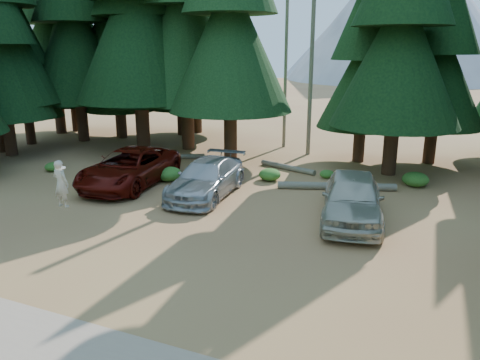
{
  "coord_description": "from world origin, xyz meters",
  "views": [
    {
      "loc": [
        7.83,
        -12.15,
        6.22
      ],
      "look_at": [
        1.0,
        3.77,
        1.25
      ],
      "focal_mm": 35.0,
      "sensor_mm": 36.0,
      "label": 1
    }
  ],
  "objects": [
    {
      "name": "shrub_right",
      "position": [
        0.61,
        8.29,
        0.29
      ],
      "size": [
        1.05,
        1.05,
        0.58
      ],
      "primitive_type": "ellipsoid",
      "color": "#1D5A1B",
      "rests_on": "ground"
    },
    {
      "name": "mountain_peak",
      "position": [
        -2.59,
        88.23,
        12.71
      ],
      "size": [
        48.0,
        50.0,
        28.0
      ],
      "color": "gray",
      "rests_on": "ground"
    },
    {
      "name": "red_pickup",
      "position": [
        -5.07,
        4.99,
        0.83
      ],
      "size": [
        3.29,
        6.22,
        1.67
      ],
      "primitive_type": "imported",
      "rotation": [
        0.0,
        0.0,
        0.09
      ],
      "color": "#550D07",
      "rests_on": "ground"
    },
    {
      "name": "frisbee_player",
      "position": [
        -4.41,
        0.07,
        1.48
      ],
      "size": [
        0.64,
        0.44,
        1.74
      ],
      "rotation": [
        0.0,
        0.0,
        3.12
      ],
      "color": "beige",
      "rests_on": "ground"
    },
    {
      "name": "shrub_far_right",
      "position": [
        7.1,
        10.0,
        0.33
      ],
      "size": [
        1.19,
        1.19,
        0.66
      ],
      "primitive_type": "ellipsoid",
      "color": "#1D5A1B",
      "rests_on": "ground"
    },
    {
      "name": "shrub_far_left",
      "position": [
        -4.45,
        7.02,
        0.27
      ],
      "size": [
        0.98,
        0.98,
        0.54
      ],
      "primitive_type": "ellipsoid",
      "color": "#1D5A1B",
      "rests_on": "ground"
    },
    {
      "name": "gravel_strip",
      "position": [
        0.0,
        -6.5,
        0.01
      ],
      "size": [
        26.0,
        3.5,
        0.01
      ],
      "primitive_type": "cube",
      "color": "tan",
      "rests_on": "ground"
    },
    {
      "name": "log_left",
      "position": [
        -6.0,
        10.16,
        0.13
      ],
      "size": [
        3.36,
        2.22,
        0.27
      ],
      "primitive_type": "cylinder",
      "rotation": [
        0.0,
        1.57,
        0.55
      ],
      "color": "#6C6456",
      "rests_on": "ground"
    },
    {
      "name": "shrub_center_right",
      "position": [
        3.06,
        9.78,
        0.2
      ],
      "size": [
        0.72,
        0.72,
        0.4
      ],
      "primitive_type": "ellipsoid",
      "color": "#1D5A1B",
      "rests_on": "ground"
    },
    {
      "name": "shrub_left",
      "position": [
        -6.18,
        10.0,
        0.23
      ],
      "size": [
        0.85,
        0.85,
        0.47
      ],
      "primitive_type": "ellipsoid",
      "color": "#1D5A1B",
      "rests_on": "ground"
    },
    {
      "name": "shrub_edge_west",
      "position": [
        -10.23,
        5.5,
        0.23
      ],
      "size": [
        0.85,
        0.85,
        0.47
      ],
      "primitive_type": "ellipsoid",
      "color": "#1D5A1B",
      "rests_on": "ground"
    },
    {
      "name": "snag_back",
      "position": [
        -1.2,
        16.0,
        5.0
      ],
      "size": [
        0.2,
        0.2,
        10.0
      ],
      "primitive_type": "cylinder",
      "color": "#6C6456",
      "rests_on": "ground"
    },
    {
      "name": "log_mid",
      "position": [
        0.8,
        10.5,
        0.14
      ],
      "size": [
        3.27,
        1.38,
        0.28
      ],
      "primitive_type": "cylinder",
      "rotation": [
        0.0,
        1.57,
        -0.34
      ],
      "color": "#6C6456",
      "rests_on": "ground"
    },
    {
      "name": "silver_minivan_center",
      "position": [
        -1.08,
        4.98,
        0.77
      ],
      "size": [
        2.58,
        5.47,
        1.54
      ],
      "primitive_type": "imported",
      "rotation": [
        0.0,
        0.0,
        0.08
      ],
      "color": "#ABAEB3",
      "rests_on": "ground"
    },
    {
      "name": "log_right",
      "position": [
        3.89,
        8.01,
        0.17
      ],
      "size": [
        5.09,
        2.0,
        0.34
      ],
      "primitive_type": "cylinder",
      "rotation": [
        0.0,
        1.57,
        0.33
      ],
      "color": "#6C6456",
      "rests_on": "ground"
    },
    {
      "name": "silver_minivan_right",
      "position": [
        5.21,
        4.34,
        0.9
      ],
      "size": [
        3.03,
        5.57,
        1.8
      ],
      "primitive_type": "imported",
      "rotation": [
        0.0,
        0.0,
        0.18
      ],
      "color": "#B8B5A4",
      "rests_on": "ground"
    },
    {
      "name": "shrub_center_left",
      "position": [
        -3.78,
        6.31,
        0.33
      ],
      "size": [
        1.22,
        1.22,
        0.67
      ],
      "primitive_type": "ellipsoid",
      "color": "#1D5A1B",
      "rests_on": "ground"
    },
    {
      "name": "ground",
      "position": [
        0.0,
        0.0,
        0.0
      ],
      "size": [
        160.0,
        160.0,
        0.0
      ],
      "primitive_type": "plane",
      "color": "#9C6542",
      "rests_on": "ground"
    },
    {
      "name": "forest_belt_north",
      "position": [
        0.0,
        15.0,
        0.0
      ],
      "size": [
        36.0,
        7.0,
        22.0
      ],
      "primitive_type": null,
      "color": "black",
      "rests_on": "ground"
    },
    {
      "name": "snag_front",
      "position": [
        0.8,
        14.5,
        6.0
      ],
      "size": [
        0.24,
        0.24,
        12.0
      ],
      "primitive_type": "cylinder",
      "color": "#6C6456",
      "rests_on": "ground"
    }
  ]
}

